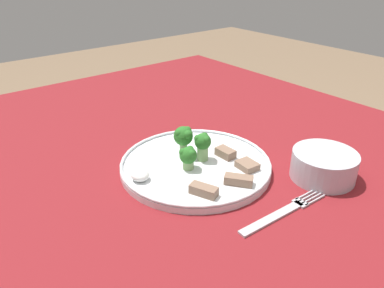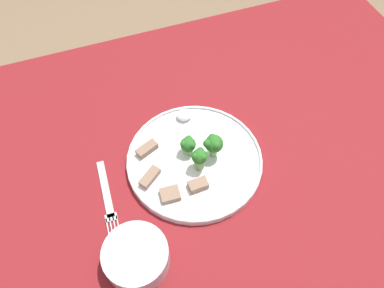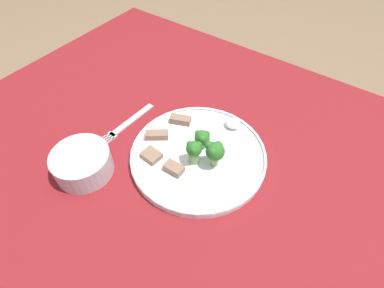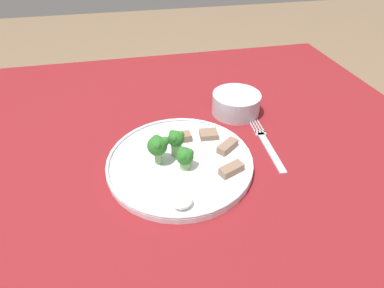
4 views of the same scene
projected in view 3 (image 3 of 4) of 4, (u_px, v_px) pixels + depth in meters
table at (197, 210)px, 0.66m from camera, size 1.27×1.01×0.73m
dinner_plate at (198, 155)px, 0.63m from camera, size 0.29×0.29×0.02m
fork at (125, 125)px, 0.70m from camera, size 0.03×0.18×0.00m
cream_bowl at (82, 163)px, 0.60m from camera, size 0.12×0.12×0.05m
broccoli_floret_near_rim_left at (214, 151)px, 0.58m from camera, size 0.04×0.04×0.06m
broccoli_floret_center_left at (194, 150)px, 0.59m from camera, size 0.03×0.03×0.06m
broccoli_floret_back_left at (202, 138)px, 0.62m from camera, size 0.03×0.03×0.04m
meat_slice_front_slice at (180, 120)px, 0.69m from camera, size 0.05×0.04×0.02m
meat_slice_middle_slice at (175, 167)px, 0.60m from camera, size 0.04×0.02×0.02m
meat_slice_rear_slice at (157, 135)px, 0.66m from camera, size 0.05×0.05×0.02m
meat_slice_edge_slice at (152, 155)px, 0.62m from camera, size 0.04×0.03×0.01m
sauce_dollop at (233, 123)px, 0.68m from camera, size 0.04×0.03×0.02m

